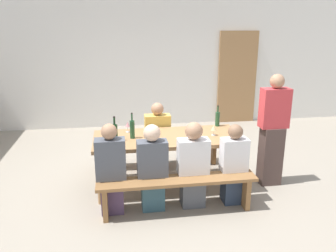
{
  "coord_description": "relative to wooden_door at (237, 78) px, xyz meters",
  "views": [
    {
      "loc": [
        -0.7,
        -4.46,
        2.26
      ],
      "look_at": [
        0.0,
        0.0,
        0.9
      ],
      "focal_mm": 36.57,
      "sensor_mm": 36.0,
      "label": 1
    }
  ],
  "objects": [
    {
      "name": "ground_plane",
      "position": [
        -2.11,
        -3.09,
        -1.05
      ],
      "size": [
        24.0,
        24.0,
        0.0
      ],
      "primitive_type": "plane",
      "color": "gray"
    },
    {
      "name": "back_wall",
      "position": [
        -2.11,
        0.14,
        0.55
      ],
      "size": [
        14.0,
        0.2,
        3.2
      ],
      "primitive_type": "cube",
      "color": "silver",
      "rests_on": "ground"
    },
    {
      "name": "wooden_door",
      "position": [
        0.0,
        0.0,
        0.0
      ],
      "size": [
        0.9,
        0.06,
        2.1
      ],
      "primitive_type": "cube",
      "color": "#9E7247",
      "rests_on": "ground"
    },
    {
      "name": "tasting_table",
      "position": [
        -2.11,
        -3.09,
        -0.37
      ],
      "size": [
        2.05,
        0.88,
        0.75
      ],
      "color": "#9E7247",
      "rests_on": "ground"
    },
    {
      "name": "bench_near",
      "position": [
        -2.11,
        -3.83,
        -0.7
      ],
      "size": [
        1.95,
        0.3,
        0.45
      ],
      "color": "olive",
      "rests_on": "ground"
    },
    {
      "name": "bench_far",
      "position": [
        -2.11,
        -2.35,
        -0.7
      ],
      "size": [
        1.95,
        0.3,
        0.45
      ],
      "color": "olive",
      "rests_on": "ground"
    },
    {
      "name": "wine_bottle_0",
      "position": [
        -2.6,
        -3.09,
        -0.17
      ],
      "size": [
        0.07,
        0.07,
        0.36
      ],
      "color": "#234C2D",
      "rests_on": "tasting_table"
    },
    {
      "name": "wine_bottle_1",
      "position": [
        -1.28,
        -2.72,
        -0.18
      ],
      "size": [
        0.07,
        0.07,
        0.32
      ],
      "color": "#234C2D",
      "rests_on": "tasting_table"
    },
    {
      "name": "wine_bottle_2",
      "position": [
        -2.83,
        -3.17,
        -0.18
      ],
      "size": [
        0.07,
        0.07,
        0.34
      ],
      "color": "#143319",
      "rests_on": "tasting_table"
    },
    {
      "name": "wine_glass_0",
      "position": [
        -1.47,
        -3.15,
        -0.19
      ],
      "size": [
        0.08,
        0.08,
        0.15
      ],
      "color": "silver",
      "rests_on": "tasting_table"
    },
    {
      "name": "wine_glass_1",
      "position": [
        -2.65,
        -2.81,
        -0.19
      ],
      "size": [
        0.06,
        0.06,
        0.16
      ],
      "color": "silver",
      "rests_on": "tasting_table"
    },
    {
      "name": "seated_guest_near_0",
      "position": [
        -2.9,
        -3.68,
        -0.51
      ],
      "size": [
        0.36,
        0.24,
        1.14
      ],
      "rotation": [
        0.0,
        0.0,
        1.57
      ],
      "color": "#4F3A57",
      "rests_on": "ground"
    },
    {
      "name": "seated_guest_near_1",
      "position": [
        -2.39,
        -3.68,
        -0.52
      ],
      "size": [
        0.37,
        0.24,
        1.11
      ],
      "rotation": [
        0.0,
        0.0,
        1.57
      ],
      "color": "#32525F",
      "rests_on": "ground"
    },
    {
      "name": "seated_guest_near_2",
      "position": [
        -1.88,
        -3.68,
        -0.52
      ],
      "size": [
        0.39,
        0.24,
        1.11
      ],
      "rotation": [
        0.0,
        0.0,
        1.57
      ],
      "color": "#4E5259",
      "rests_on": "ground"
    },
    {
      "name": "seated_guest_near_3",
      "position": [
        -1.35,
        -3.68,
        -0.55
      ],
      "size": [
        0.33,
        0.24,
        1.06
      ],
      "rotation": [
        0.0,
        0.0,
        1.57
      ],
      "color": "#28354B",
      "rests_on": "ground"
    },
    {
      "name": "seated_guest_far_0",
      "position": [
        -2.18,
        -2.5,
        -0.53
      ],
      "size": [
        0.39,
        0.24,
        1.1
      ],
      "rotation": [
        0.0,
        0.0,
        -1.57
      ],
      "color": "#512B3D",
      "rests_on": "ground"
    },
    {
      "name": "standing_host",
      "position": [
        -0.63,
        -3.23,
        -0.27
      ],
      "size": [
        0.39,
        0.24,
        1.61
      ],
      "rotation": [
        0.0,
        0.0,
        3.14
      ],
      "color": "#4A3833",
      "rests_on": "ground"
    }
  ]
}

